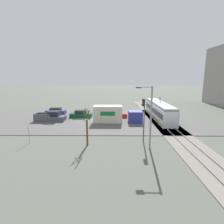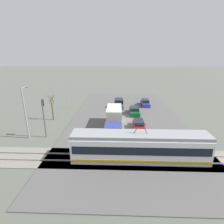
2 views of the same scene
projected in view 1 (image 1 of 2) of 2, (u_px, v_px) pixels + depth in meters
The scene contains 13 objects.
ground_plane at pixel (91, 119), 35.61m from camera, with size 320.00×320.00×0.00m, color #565B51.
road_surface at pixel (91, 119), 35.60m from camera, with size 20.35×43.55×0.08m.
rail_bed at pixel (160, 119), 35.44m from camera, with size 54.37×4.40×0.22m.
light_rail_tram at pixel (159, 111), 36.07m from camera, with size 15.43×2.70×4.41m.
box_truck at pixel (114, 115), 33.10m from camera, with size 2.49×9.15×3.11m.
pickup_truck at pixel (51, 117), 34.22m from camera, with size 2.08×5.83×1.92m.
sedan_car_0 at pixel (116, 114), 37.27m from camera, with size 1.72×4.73×1.43m.
sedan_car_1 at pixel (56, 111), 40.43m from camera, with size 1.78×4.55×1.49m.
sedan_car_2 at pixel (81, 114), 37.29m from camera, with size 1.88×4.67×1.49m.
traffic_light_pole at pixel (144, 114), 22.85m from camera, with size 0.28×0.47×5.71m.
street_tree at pixel (87, 129), 21.72m from camera, with size 1.13×0.94×4.77m.
street_lamp_near_crossing at pixel (149, 113), 20.33m from camera, with size 0.36×1.95×7.49m.
no_parking_sign at pixel (29, 133), 22.49m from camera, with size 0.32×0.08×2.35m.
Camera 1 is at (34.58, 4.77, 8.42)m, focal length 28.00 mm.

